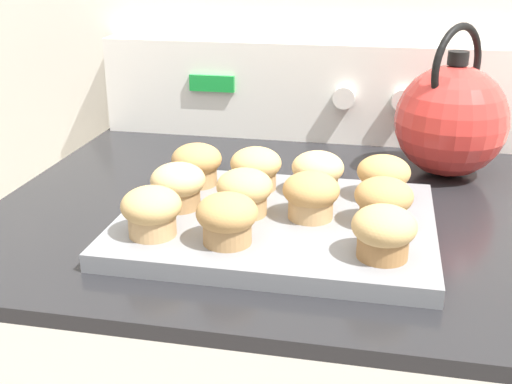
% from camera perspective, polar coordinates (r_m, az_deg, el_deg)
% --- Properties ---
extents(control_panel, '(0.76, 0.07, 0.18)m').
position_cam_1_polar(control_panel, '(1.18, 4.63, 8.90)').
color(control_panel, white).
rests_on(control_panel, stove_range).
extents(muffin_pan, '(0.39, 0.30, 0.02)m').
position_cam_1_polar(muffin_pan, '(0.81, 1.86, -2.81)').
color(muffin_pan, slate).
rests_on(muffin_pan, stove_range).
extents(muffin_r0_c0, '(0.07, 0.07, 0.06)m').
position_cam_1_polar(muffin_r0_c0, '(0.75, -9.27, -1.65)').
color(muffin_r0_c0, tan).
rests_on(muffin_r0_c0, muffin_pan).
extents(muffin_r0_c1, '(0.07, 0.07, 0.06)m').
position_cam_1_polar(muffin_r0_c1, '(0.72, -2.59, -2.32)').
color(muffin_r0_c1, '#A37A4C').
rests_on(muffin_r0_c1, muffin_pan).
extents(muffin_r0_c3, '(0.07, 0.07, 0.06)m').
position_cam_1_polar(muffin_r0_c3, '(0.70, 11.29, -3.46)').
color(muffin_r0_c3, olive).
rests_on(muffin_r0_c3, muffin_pan).
extents(muffin_r1_c0, '(0.07, 0.07, 0.06)m').
position_cam_1_polar(muffin_r1_c0, '(0.82, -6.93, 0.63)').
color(muffin_r1_c0, '#A37A4C').
rests_on(muffin_r1_c0, muffin_pan).
extents(muffin_r1_c1, '(0.07, 0.07, 0.06)m').
position_cam_1_polar(muffin_r1_c1, '(0.80, -1.02, 0.07)').
color(muffin_r1_c1, tan).
rests_on(muffin_r1_c1, muffin_pan).
extents(muffin_r1_c2, '(0.07, 0.07, 0.06)m').
position_cam_1_polar(muffin_r1_c2, '(0.79, 4.91, -0.25)').
color(muffin_r1_c2, tan).
rests_on(muffin_r1_c2, muffin_pan).
extents(muffin_r1_c3, '(0.07, 0.07, 0.06)m').
position_cam_1_polar(muffin_r1_c3, '(0.78, 11.26, -0.78)').
color(muffin_r1_c3, tan).
rests_on(muffin_r1_c3, muffin_pan).
extents(muffin_r2_c0, '(0.07, 0.07, 0.06)m').
position_cam_1_polar(muffin_r2_c0, '(0.90, -5.29, 2.53)').
color(muffin_r2_c0, tan).
rests_on(muffin_r2_c0, muffin_pan).
extents(muffin_r2_c1, '(0.07, 0.07, 0.06)m').
position_cam_1_polar(muffin_r2_c1, '(0.88, -0.01, 2.17)').
color(muffin_r2_c1, tan).
rests_on(muffin_r2_c1, muffin_pan).
extents(muffin_r2_c2, '(0.07, 0.07, 0.06)m').
position_cam_1_polar(muffin_r2_c2, '(0.87, 5.51, 1.76)').
color(muffin_r2_c2, tan).
rests_on(muffin_r2_c2, muffin_pan).
extents(muffin_r2_c3, '(0.07, 0.07, 0.06)m').
position_cam_1_polar(muffin_r2_c3, '(0.86, 11.26, 1.37)').
color(muffin_r2_c3, olive).
rests_on(muffin_r2_c3, muffin_pan).
extents(tea_kettle, '(0.17, 0.19, 0.23)m').
position_cam_1_polar(tea_kettle, '(1.03, 17.01, 6.26)').
color(tea_kettle, red).
rests_on(tea_kettle, stove_range).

